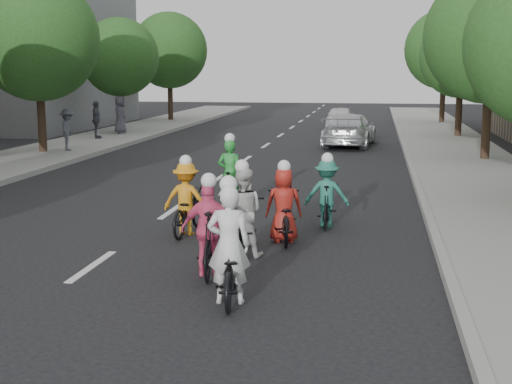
% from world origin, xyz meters
% --- Properties ---
extents(ground, '(120.00, 120.00, 0.00)m').
position_xyz_m(ground, '(0.00, 0.00, 0.00)').
color(ground, black).
rests_on(ground, ground).
extents(curb_left, '(0.18, 80.00, 0.18)m').
position_xyz_m(curb_left, '(-6.05, 10.00, 0.09)').
color(curb_left, '#999993').
rests_on(curb_left, ground).
extents(sidewalk_right, '(4.00, 80.00, 0.15)m').
position_xyz_m(sidewalk_right, '(8.00, 10.00, 0.07)').
color(sidewalk_right, gray).
rests_on(sidewalk_right, ground).
extents(curb_right, '(0.18, 80.00, 0.18)m').
position_xyz_m(curb_right, '(6.05, 10.00, 0.09)').
color(curb_right, '#999993').
rests_on(curb_right, ground).
extents(bldg_sw, '(10.00, 14.00, 8.00)m').
position_xyz_m(bldg_sw, '(-16.00, 28.00, 4.00)').
color(bldg_sw, slate).
rests_on(bldg_sw, ground).
extents(tree_l_3, '(4.80, 4.80, 6.93)m').
position_xyz_m(tree_l_3, '(-8.20, 15.00, 4.52)').
color(tree_l_3, black).
rests_on(tree_l_3, ground).
extents(tree_l_4, '(4.00, 4.00, 5.97)m').
position_xyz_m(tree_l_4, '(-8.20, 24.00, 3.96)').
color(tree_l_4, black).
rests_on(tree_l_4, ground).
extents(tree_l_5, '(4.80, 4.80, 6.93)m').
position_xyz_m(tree_l_5, '(-8.20, 33.00, 4.52)').
color(tree_l_5, black).
rests_on(tree_l_5, ground).
extents(tree_r_1, '(4.80, 4.80, 6.93)m').
position_xyz_m(tree_r_1, '(8.80, 15.60, 4.52)').
color(tree_r_1, black).
rests_on(tree_r_1, ground).
extents(tree_r_2, '(4.00, 4.00, 5.97)m').
position_xyz_m(tree_r_2, '(8.80, 24.60, 3.96)').
color(tree_r_2, black).
rests_on(tree_r_2, ground).
extents(tree_r_3, '(4.80, 4.80, 6.93)m').
position_xyz_m(tree_r_3, '(8.80, 33.60, 4.52)').
color(tree_r_3, black).
rests_on(tree_r_3, ground).
extents(cyclist_0, '(0.82, 1.92, 1.79)m').
position_xyz_m(cyclist_0, '(2.46, 1.20, 0.63)').
color(cyclist_0, black).
rests_on(cyclist_0, ground).
extents(cyclist_1, '(0.65, 1.57, 1.85)m').
position_xyz_m(cyclist_1, '(1.31, 5.66, 0.64)').
color(cyclist_1, black).
rests_on(cyclist_1, ground).
extents(cyclist_2, '(0.93, 1.90, 1.64)m').
position_xyz_m(cyclist_2, '(3.07, 2.43, 0.57)').
color(cyclist_2, black).
rests_on(cyclist_2, ground).
extents(cyclist_3, '(1.01, 1.86, 1.67)m').
position_xyz_m(cyclist_3, '(1.00, 2.70, 0.61)').
color(cyclist_3, black).
rests_on(cyclist_3, ground).
extents(cyclist_4, '(0.97, 1.93, 1.73)m').
position_xyz_m(cyclist_4, '(2.15, -0.11, 0.65)').
color(cyclist_4, black).
rests_on(cyclist_4, ground).
extents(cyclist_5, '(0.84, 1.84, 1.90)m').
position_xyz_m(cyclist_5, '(2.75, -1.42, 0.61)').
color(cyclist_5, black).
rests_on(cyclist_5, ground).
extents(cyclist_6, '(0.97, 1.59, 1.63)m').
position_xyz_m(cyclist_6, '(3.82, 3.85, 0.63)').
color(cyclist_6, black).
rests_on(cyclist_6, ground).
extents(follow_car_lead, '(2.44, 5.10, 1.43)m').
position_xyz_m(follow_car_lead, '(3.68, 20.41, 0.72)').
color(follow_car_lead, silver).
rests_on(follow_car_lead, ground).
extents(follow_car_trail, '(1.61, 3.81, 1.28)m').
position_xyz_m(follow_car_trail, '(2.83, 29.63, 0.64)').
color(follow_car_trail, silver).
rests_on(follow_car_trail, ground).
extents(spectator_0, '(0.93, 1.22, 1.68)m').
position_xyz_m(spectator_0, '(-7.33, 15.46, 0.99)').
color(spectator_0, '#525460').
rests_on(spectator_0, sidewalk_left).
extents(spectator_1, '(0.77, 1.11, 1.76)m').
position_xyz_m(spectator_1, '(-8.13, 20.42, 1.03)').
color(spectator_1, '#4A4B57').
rests_on(spectator_1, sidewalk_left).
extents(spectator_2, '(0.76, 1.02, 1.88)m').
position_xyz_m(spectator_2, '(-7.93, 23.06, 1.09)').
color(spectator_2, '#4F4D5A').
rests_on(spectator_2, sidewalk_left).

